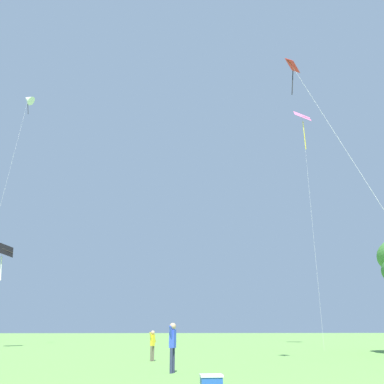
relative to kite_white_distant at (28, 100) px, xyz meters
The scene contains 7 objects.
kite_white_distant is the anchor object (origin of this frame).
kite_pink_low 33.09m from the kite_white_distant, ahead, with size 5.00×8.18×27.41m.
kite_black_large 18.73m from the kite_white_distant, 68.63° to the right, with size 2.14×9.46×9.96m.
kite_red_high 35.33m from the kite_white_distant, 46.12° to the right, with size 2.49×7.09×16.08m.
person_foreground_watcher 35.61m from the kite_white_distant, 50.34° to the right, with size 0.40×0.40×1.52m.
person_near_tree 39.24m from the kite_white_distant, 56.73° to the right, with size 0.35×0.56×1.81m.
picnic_cooler 43.30m from the kite_white_distant, 60.21° to the right, with size 0.60×0.40×0.44m.
Camera 1 is at (-1.03, -5.67, 1.55)m, focal length 35.80 mm.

